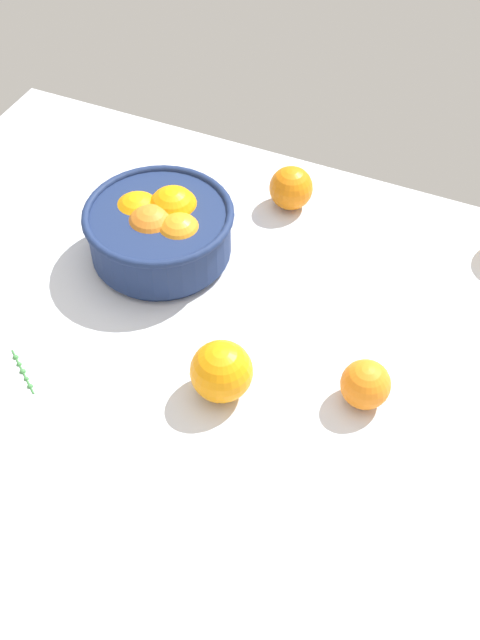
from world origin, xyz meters
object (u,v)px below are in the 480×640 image
at_px(fruit_bowl, 159,229).
at_px(loose_orange_0, 291,188).
at_px(loose_orange_1, 365,384).
at_px(loose_orange_3, 221,371).

distance_m(fruit_bowl, loose_orange_0, 0.24).
bearing_deg(loose_orange_1, loose_orange_3, -160.61).
xyz_separation_m(fruit_bowl, loose_orange_1, (0.37, -0.14, -0.02)).
xyz_separation_m(fruit_bowl, loose_orange_3, (0.20, -0.20, -0.01)).
distance_m(loose_orange_1, loose_orange_3, 0.19).
bearing_deg(loose_orange_0, loose_orange_1, -54.72).
height_order(fruit_bowl, loose_orange_0, fruit_bowl).
relative_size(loose_orange_1, loose_orange_3, 0.80).
height_order(loose_orange_0, loose_orange_1, loose_orange_0).
bearing_deg(loose_orange_0, fruit_bowl, -126.09).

